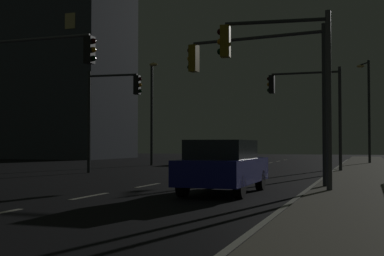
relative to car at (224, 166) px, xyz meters
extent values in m
plane|color=black|center=(-3.30, 6.48, -0.82)|extent=(112.00, 112.00, 0.00)
cube|color=gray|center=(3.94, 6.48, -0.75)|extent=(2.98, 77.00, 0.14)
cube|color=silver|center=(-3.30, -2.02, -0.82)|extent=(0.14, 2.00, 0.01)
cube|color=silver|center=(-3.30, 1.98, -0.82)|extent=(0.14, 2.00, 0.01)
cube|color=silver|center=(-3.30, 5.98, -0.82)|extent=(0.14, 2.00, 0.01)
cube|color=silver|center=(-3.30, 9.98, -0.82)|extent=(0.14, 2.00, 0.01)
cube|color=silver|center=(-3.30, 13.98, -0.82)|extent=(0.14, 2.00, 0.01)
cube|color=silver|center=(-3.30, 17.98, -0.82)|extent=(0.14, 2.00, 0.01)
cube|color=silver|center=(-3.30, 21.98, -0.82)|extent=(0.14, 2.00, 0.01)
cube|color=silver|center=(-3.30, 25.98, -0.82)|extent=(0.14, 2.00, 0.01)
cube|color=silver|center=(-3.30, 29.98, -0.82)|extent=(0.14, 2.00, 0.01)
cube|color=silver|center=(-3.30, 33.98, -0.82)|extent=(0.14, 2.00, 0.01)
cube|color=silver|center=(2.20, 11.48, -0.82)|extent=(0.14, 53.00, 0.01)
cube|color=navy|center=(0.00, 0.07, -0.15)|extent=(1.83, 4.40, 0.70)
cube|color=#1E2328|center=(0.00, -0.18, 0.47)|extent=(1.61, 2.47, 0.55)
cylinder|color=black|center=(-0.80, 1.47, -0.50)|extent=(0.22, 0.64, 0.64)
cylinder|color=black|center=(0.80, 1.48, -0.50)|extent=(0.22, 0.64, 0.64)
cylinder|color=black|center=(-0.80, -1.34, -0.50)|extent=(0.22, 0.64, 0.64)
cylinder|color=black|center=(0.80, -1.34, -0.50)|extent=(0.22, 0.64, 0.64)
cube|color=navy|center=(-7.26, 22.85, -0.15)|extent=(2.01, 4.47, 0.70)
cube|color=#1E2328|center=(-7.27, 23.10, 0.47)|extent=(1.70, 2.53, 0.55)
cylinder|color=black|center=(-6.40, 21.48, -0.50)|extent=(0.25, 0.65, 0.64)
cylinder|color=black|center=(-8.00, 21.41, -0.50)|extent=(0.25, 0.65, 0.64)
cylinder|color=black|center=(-6.52, 24.30, -0.50)|extent=(0.25, 0.65, 0.64)
cylinder|color=black|center=(-8.12, 24.23, -0.50)|extent=(0.25, 0.65, 0.64)
cylinder|color=#4C4C51|center=(2.98, 0.54, 1.90)|extent=(0.16, 0.16, 5.17)
cylinder|color=#2D3033|center=(1.49, 0.37, 4.24)|extent=(2.98, 0.45, 0.11)
cube|color=olive|center=(0.01, 0.20, 3.72)|extent=(0.32, 0.37, 0.95)
sphere|color=black|center=(-0.15, 0.19, 4.02)|extent=(0.20, 0.20, 0.20)
sphere|color=orange|center=(-0.15, 0.19, 3.72)|extent=(0.20, 0.20, 0.20)
sphere|color=black|center=(-0.15, 0.19, 3.42)|extent=(0.20, 0.20, 0.20)
cylinder|color=#4C4C51|center=(-7.35, 0.95, 4.41)|extent=(4.59, 0.13, 0.11)
cube|color=black|center=(-5.06, 0.94, 3.89)|extent=(0.28, 0.34, 0.95)
sphere|color=black|center=(-4.90, 0.94, 4.19)|extent=(0.20, 0.20, 0.20)
sphere|color=orange|center=(-4.90, 0.94, 3.89)|extent=(0.20, 0.20, 0.20)
sphere|color=black|center=(-4.90, 0.94, 3.59)|extent=(0.20, 0.20, 0.20)
cylinder|color=#38383D|center=(2.74, 12.26, 1.94)|extent=(0.16, 0.16, 5.25)
cylinder|color=#38383D|center=(1.01, 12.23, 4.31)|extent=(3.44, 0.16, 0.11)
cube|color=black|center=(-0.71, 12.21, 3.79)|extent=(0.28, 0.34, 0.95)
sphere|color=black|center=(-0.86, 12.21, 4.09)|extent=(0.20, 0.20, 0.20)
sphere|color=orange|center=(-0.86, 12.21, 3.79)|extent=(0.20, 0.20, 0.20)
sphere|color=black|center=(-0.86, 12.21, 3.49)|extent=(0.20, 0.20, 0.20)
cylinder|color=#2D3033|center=(-9.45, 8.48, 1.78)|extent=(0.16, 0.16, 5.20)
cylinder|color=#2D3033|center=(-8.15, 8.59, 4.12)|extent=(2.60, 0.32, 0.11)
cube|color=black|center=(-6.85, 8.69, 3.60)|extent=(0.31, 0.36, 0.95)
sphere|color=black|center=(-6.70, 8.70, 3.90)|extent=(0.20, 0.20, 0.20)
sphere|color=orange|center=(-6.70, 8.70, 3.60)|extent=(0.20, 0.20, 0.20)
sphere|color=black|center=(-6.70, 8.70, 3.30)|extent=(0.20, 0.20, 0.20)
cylinder|color=#2D3033|center=(2.76, 1.96, 1.88)|extent=(0.16, 0.16, 5.13)
cylinder|color=#38383D|center=(0.49, 2.25, 4.20)|extent=(4.55, 0.69, 0.11)
cube|color=olive|center=(-1.78, 2.54, 3.67)|extent=(0.32, 0.37, 0.95)
sphere|color=black|center=(-1.93, 2.56, 3.97)|extent=(0.20, 0.20, 0.20)
sphere|color=orange|center=(-1.93, 2.56, 3.67)|extent=(0.20, 0.20, 0.20)
sphere|color=black|center=(-1.93, 2.56, 3.37)|extent=(0.20, 0.20, 0.20)
cylinder|color=#2D3033|center=(4.18, 24.18, 3.00)|extent=(0.18, 0.18, 7.36)
cylinder|color=#38383D|center=(3.90, 24.72, 6.53)|extent=(0.65, 1.12, 0.10)
ellipsoid|color=#F9D172|center=(3.62, 25.26, 6.43)|extent=(0.56, 0.36, 0.24)
cylinder|color=#2D3033|center=(-10.19, 18.31, 2.69)|extent=(0.18, 0.18, 7.03)
cylinder|color=#4C4C51|center=(-9.80, 17.53, 6.06)|extent=(0.88, 1.59, 0.10)
ellipsoid|color=#F9D172|center=(-9.41, 16.76, 5.96)|extent=(0.56, 0.36, 0.24)
cube|color=#3D424C|center=(-30.22, 32.91, 9.97)|extent=(19.60, 10.43, 21.58)
cube|color=#EACC7A|center=(-22.71, 27.66, 12.43)|extent=(1.10, 0.06, 1.50)
camera|label=1|loc=(4.00, -14.65, 0.61)|focal=48.13mm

